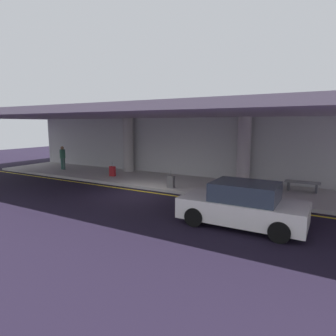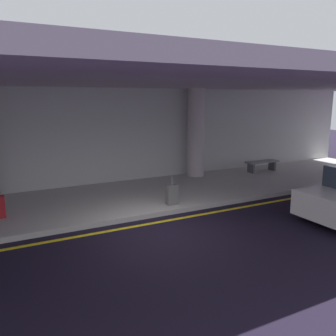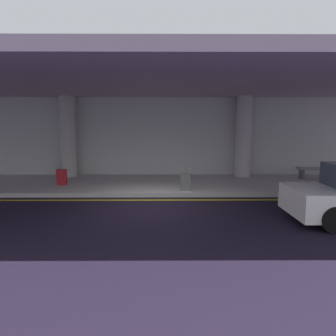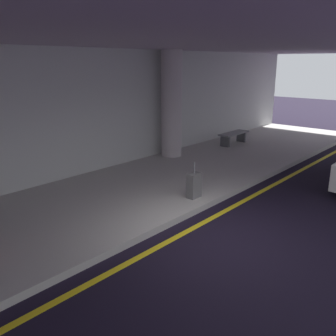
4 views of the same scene
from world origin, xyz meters
The scene contains 8 objects.
ground_plane centered at (0.00, 0.00, 0.00)m, with size 60.00×60.00×0.00m, color black.
sidewalk centered at (0.00, 3.10, 0.07)m, with size 26.00×4.20×0.15m, color #B3AFAA.
lane_stripe_yellow centered at (0.00, 0.61, 0.00)m, with size 26.00×0.14×0.01m, color yellow.
support_column_left_mid centered at (4.00, 4.69, 1.97)m, with size 0.72×0.72×3.65m, color #B5AAAE.
ceiling_overhang centered at (0.00, 2.60, 3.95)m, with size 28.00×13.20×0.30m, color #9D8CA2.
terminal_back_wall centered at (0.00, 5.35, 1.90)m, with size 26.00×0.30×3.80m, color #B7B7B7.
suitcase_upright_primary centered at (1.17, 1.49, 0.46)m, with size 0.36×0.22×0.90m.
bench_metal centered at (7.11, 4.02, 0.50)m, with size 1.60×0.50×0.48m.
Camera 2 is at (-3.72, -7.70, 3.40)m, focal length 37.17 mm.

